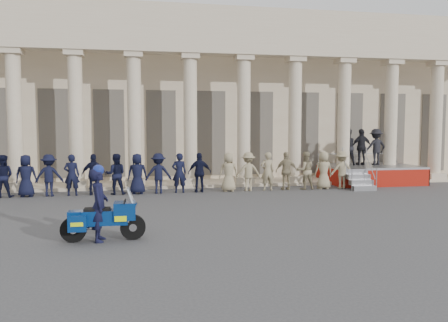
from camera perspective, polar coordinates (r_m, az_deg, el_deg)
ground at (r=13.08m, az=-6.41°, el=-8.24°), size 90.00×90.00×0.00m
building at (r=27.54m, az=-8.61°, el=7.84°), size 40.00×12.50×9.00m
officer_rank at (r=19.11m, az=-13.20°, el=-1.67°), size 21.23×0.66×1.74m
reviewing_stand at (r=23.59m, az=18.44°, el=0.90°), size 4.54×4.28×2.78m
motorcycle at (r=11.47m, az=-15.39°, el=-7.20°), size 2.09×0.85×1.34m
rider at (r=11.41m, az=-16.01°, el=-5.36°), size 0.44×0.67×1.94m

